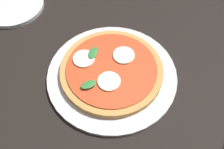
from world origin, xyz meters
TOP-DOWN VIEW (x-y plane):
  - dining_table at (0.00, 0.00)m, footprint 1.28×0.98m
  - serving_tray at (-0.03, -0.02)m, footprint 0.36×0.36m
  - pizza at (-0.04, -0.02)m, footprint 0.29×0.29m
  - plate_white at (-0.35, -0.33)m, footprint 0.21×0.21m

SIDE VIEW (x-z plane):
  - dining_table at x=0.00m, z-range 0.28..1.05m
  - serving_tray at x=-0.03m, z-range 0.77..0.79m
  - plate_white at x=-0.35m, z-range 0.77..0.79m
  - pizza at x=-0.04m, z-range 0.78..0.81m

